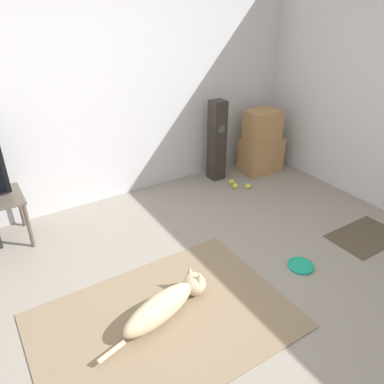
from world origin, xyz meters
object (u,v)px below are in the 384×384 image
Objects in this scene: floor_speaker at (217,141)px; frisbee at (301,266)px; dog at (166,304)px; tennis_ball_near_speaker at (248,186)px; tennis_ball_loose_on_carpet at (235,186)px; cardboard_box_upper at (263,125)px; tennis_ball_by_boxes at (232,182)px; cardboard_box_lower at (261,155)px.

frisbee is at bearing -102.21° from floor_speaker.
tennis_ball_near_speaker is at bearing 34.36° from dog.
tennis_ball_near_speaker is (0.16, -0.47, -0.48)m from floor_speaker.
dog is at bearing -134.32° from floor_speaker.
tennis_ball_near_speaker is 1.00× the size of tennis_ball_loose_on_carpet.
tennis_ball_loose_on_carpet is (-0.59, -0.24, -0.61)m from cardboard_box_upper.
floor_speaker is 0.55m from tennis_ball_by_boxes.
dog is at bearing -141.73° from tennis_ball_loose_on_carpet.
cardboard_box_lower is (2.33, 1.60, 0.10)m from dog.
frisbee is 3.55× the size of tennis_ball_by_boxes.
floor_speaker is at bearing 108.57° from tennis_ball_near_speaker.
cardboard_box_lower is 0.68m from tennis_ball_loose_on_carpet.
frisbee is at bearing -106.09° from tennis_ball_by_boxes.
dog is at bearing -145.49° from cardboard_box_lower.
floor_speaker is at bearing 167.79° from cardboard_box_upper.
dog is 2.44m from floor_speaker.
cardboard_box_lower is at bearing 35.07° from tennis_ball_near_speaker.
dog reaches higher than tennis_ball_near_speaker.
floor_speaker is (0.40, 1.87, 0.50)m from frisbee.
cardboard_box_upper reaches higher than frisbee.
cardboard_box_lower is 0.52× the size of floor_speaker.
tennis_ball_near_speaker is (1.84, 1.26, -0.09)m from dog.
frisbee is 1.56m from tennis_ball_loose_on_carpet.
cardboard_box_upper is at bearing -162.33° from cardboard_box_lower.
floor_speaker is (1.69, 1.73, 0.39)m from dog.
dog is at bearing -145.38° from cardboard_box_upper.
floor_speaker is at bearing 77.79° from frisbee.
cardboard_box_lower is (1.04, 1.74, 0.21)m from frisbee.
frisbee is 0.53× the size of cardboard_box_upper.
dog reaches higher than tennis_ball_loose_on_carpet.
dog is 0.97× the size of floor_speaker.
tennis_ball_loose_on_carpet is at bearing -157.96° from cardboard_box_upper.
cardboard_box_upper is (1.03, 1.74, 0.63)m from frisbee.
cardboard_box_lower is 7.94× the size of tennis_ball_near_speaker.
cardboard_box_upper is 0.65m from floor_speaker.
tennis_ball_loose_on_carpet is at bearing 73.83° from frisbee.
cardboard_box_upper is 0.83m from tennis_ball_near_speaker.
dog is 1.89× the size of cardboard_box_lower.
dog is 1.29m from frisbee.
frisbee is 0.23× the size of floor_speaker.
floor_speaker is at bearing 94.49° from tennis_ball_loose_on_carpet.
tennis_ball_near_speaker is at bearing 68.19° from frisbee.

